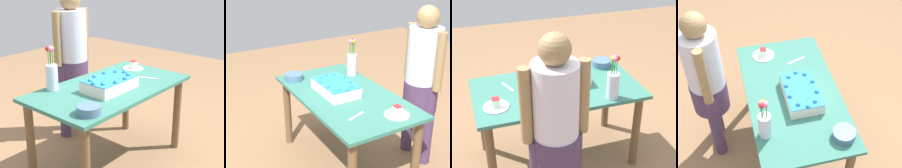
{
  "view_description": "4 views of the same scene",
  "coord_description": "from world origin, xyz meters",
  "views": [
    {
      "loc": [
        -2.07,
        -1.78,
        1.72
      ],
      "look_at": [
        -0.02,
        -0.04,
        0.77
      ],
      "focal_mm": 55.0,
      "sensor_mm": 36.0,
      "label": 1
    },
    {
      "loc": [
        2.34,
        -1.41,
        2.01
      ],
      "look_at": [
        0.0,
        -0.07,
        0.85
      ],
      "focal_mm": 55.0,
      "sensor_mm": 36.0,
      "label": 2
    },
    {
      "loc": [
        0.74,
        2.41,
        2.15
      ],
      "look_at": [
        -0.06,
        0.03,
        0.78
      ],
      "focal_mm": 55.0,
      "sensor_mm": 36.0,
      "label": 3
    },
    {
      "loc": [
        -1.92,
        0.49,
        2.83
      ],
      "look_at": [
        -0.03,
        0.03,
        0.87
      ],
      "focal_mm": 55.0,
      "sensor_mm": 36.0,
      "label": 4
    }
  ],
  "objects": [
    {
      "name": "ground_plane",
      "position": [
        0.0,
        0.0,
        0.0
      ],
      "size": [
        8.0,
        8.0,
        0.0
      ],
      "primitive_type": "plane",
      "color": "#916A48"
    },
    {
      "name": "dining_table",
      "position": [
        0.0,
        0.0,
        0.61
      ],
      "size": [
        1.4,
        0.77,
        0.74
      ],
      "color": "#367363",
      "rests_on": "ground_plane"
    },
    {
      "name": "sheet_cake",
      "position": [
        -0.07,
        -0.06,
        0.79
      ],
      "size": [
        0.43,
        0.28,
        0.12
      ],
      "color": "white",
      "rests_on": "dining_table"
    },
    {
      "name": "serving_plate_with_slice",
      "position": [
        0.53,
        0.15,
        0.76
      ],
      "size": [
        0.2,
        0.2,
        0.08
      ],
      "color": "white",
      "rests_on": "dining_table"
    },
    {
      "name": "cake_knife",
      "position": [
        0.39,
        -0.13,
        0.74
      ],
      "size": [
        0.08,
        0.18,
        0.0
      ],
      "primitive_type": "cube",
      "rotation": [
        0.0,
        0.0,
        5.06
      ],
      "color": "silver",
      "rests_on": "dining_table"
    },
    {
      "name": "flower_vase",
      "position": [
        -0.37,
        0.3,
        0.87
      ],
      "size": [
        0.1,
        0.1,
        0.37
      ],
      "color": "silver",
      "rests_on": "dining_table"
    },
    {
      "name": "fruit_bowl",
      "position": [
        -0.53,
        -0.26,
        0.77
      ],
      "size": [
        0.17,
        0.17,
        0.06
      ],
      "primitive_type": "cylinder",
      "color": "slate",
      "rests_on": "dining_table"
    },
    {
      "name": "person_standing",
      "position": [
        0.22,
        0.68,
        0.85
      ],
      "size": [
        0.45,
        0.31,
        1.49
      ],
      "rotation": [
        0.0,
        0.0,
        -1.57
      ],
      "color": "#493356",
      "rests_on": "ground_plane"
    }
  ]
}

